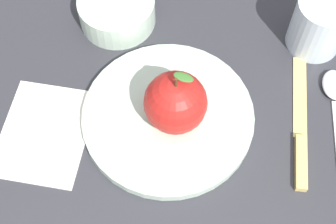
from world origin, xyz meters
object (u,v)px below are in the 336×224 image
(dinner_plate, at_px, (168,116))
(side_bowl, at_px, (117,9))
(cup, at_px, (320,22))
(knife, at_px, (301,132))
(spoon, at_px, (336,98))
(apple, at_px, (175,103))
(linen_napkin, at_px, (45,132))

(dinner_plate, height_order, side_bowl, side_bowl)
(cup, distance_m, knife, 0.16)
(side_bowl, distance_m, spoon, 0.33)
(cup, bearing_deg, side_bowl, 141.91)
(side_bowl, relative_size, spoon, 0.70)
(apple, distance_m, cup, 0.24)
(dinner_plate, xyz_separation_m, spoon, (0.21, -0.09, -0.00))
(dinner_plate, distance_m, side_bowl, 0.18)
(apple, distance_m, linen_napkin, 0.18)
(apple, relative_size, knife, 0.55)
(linen_napkin, bearing_deg, side_bowl, 35.25)
(dinner_plate, relative_size, cup, 2.76)
(apple, relative_size, linen_napkin, 0.66)
(knife, xyz_separation_m, spoon, (0.07, 0.02, 0.00))
(dinner_plate, relative_size, linen_napkin, 1.59)
(apple, distance_m, spoon, 0.23)
(cup, relative_size, spoon, 0.51)
(spoon, xyz_separation_m, linen_napkin, (-0.36, 0.15, -0.00))
(side_bowl, height_order, knife, side_bowl)
(apple, distance_m, knife, 0.17)
(side_bowl, xyz_separation_m, knife, (0.12, -0.29, -0.02))
(apple, height_order, side_bowl, apple)
(dinner_plate, xyz_separation_m, linen_napkin, (-0.15, 0.06, -0.01))
(dinner_plate, bearing_deg, linen_napkin, 157.26)
(knife, height_order, spoon, spoon)
(apple, xyz_separation_m, cup, (0.24, 0.01, -0.01))
(spoon, distance_m, linen_napkin, 0.39)
(side_bowl, distance_m, linen_napkin, 0.21)
(side_bowl, height_order, linen_napkin, side_bowl)
(linen_napkin, bearing_deg, dinner_plate, -22.74)
(apple, bearing_deg, spoon, -20.86)
(apple, xyz_separation_m, knife, (0.13, -0.09, -0.05))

